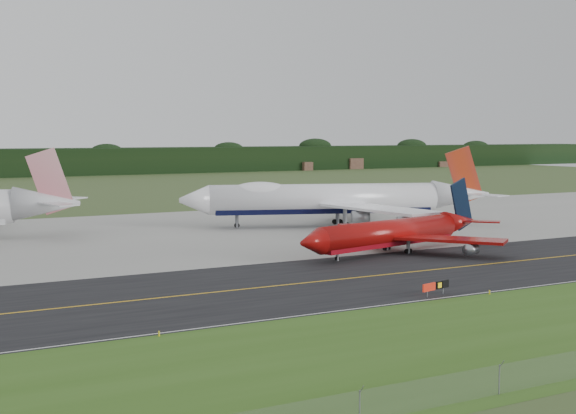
# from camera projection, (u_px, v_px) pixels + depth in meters

# --- Properties ---
(ground) EXTENTS (600.00, 600.00, 0.00)m
(ground) POSITION_uv_depth(u_px,v_px,m) (347.00, 272.00, 108.04)
(ground) COLOR #405427
(ground) RESTS_ON ground
(grass_verge) EXTENTS (400.00, 30.00, 0.01)m
(grass_verge) POSITION_uv_depth(u_px,v_px,m) (543.00, 327.00, 77.46)
(grass_verge) COLOR #34581A
(grass_verge) RESTS_ON ground
(taxiway) EXTENTS (400.00, 32.00, 0.02)m
(taxiway) POSITION_uv_depth(u_px,v_px,m) (363.00, 277.00, 104.54)
(taxiway) COLOR black
(taxiway) RESTS_ON ground
(apron) EXTENTS (400.00, 78.00, 0.01)m
(apron) POSITION_uv_depth(u_px,v_px,m) (201.00, 232.00, 152.60)
(apron) COLOR gray
(apron) RESTS_ON ground
(taxiway_centreline) EXTENTS (400.00, 0.40, 0.00)m
(taxiway_centreline) POSITION_uv_depth(u_px,v_px,m) (363.00, 277.00, 104.54)
(taxiway_centreline) COLOR gold
(taxiway_centreline) RESTS_ON taxiway
(taxiway_edge_line) EXTENTS (400.00, 0.25, 0.00)m
(taxiway_edge_line) POSITION_uv_depth(u_px,v_px,m) (440.00, 298.00, 91.00)
(taxiway_edge_line) COLOR silver
(taxiway_edge_line) RESTS_ON taxiway
(horizon_treeline) EXTENTS (700.00, 25.00, 12.00)m
(horizon_treeline) POSITION_uv_depth(u_px,v_px,m) (3.00, 164.00, 346.74)
(horizon_treeline) COLOR black
(horizon_treeline) RESTS_ON ground
(jet_ba_747) EXTENTS (62.42, 50.33, 16.15)m
(jet_ba_747) POSITION_uv_depth(u_px,v_px,m) (335.00, 199.00, 161.49)
(jet_ba_747) COLOR white
(jet_ba_747) RESTS_ON ground
(jet_red_737) EXTENTS (40.88, 32.73, 11.14)m
(jet_red_737) POSITION_uv_depth(u_px,v_px,m) (397.00, 233.00, 126.51)
(jet_red_737) COLOR #950C0A
(jet_red_737) RESTS_ON ground
(taxiway_sign) EXTENTS (4.66, 1.33, 1.59)m
(taxiway_sign) POSITION_uv_depth(u_px,v_px,m) (436.00, 286.00, 92.52)
(taxiway_sign) COLOR slate
(taxiway_sign) RESTS_ON ground
(edge_marker_left) EXTENTS (0.16, 0.16, 0.50)m
(edge_marker_left) POSITION_uv_depth(u_px,v_px,m) (159.00, 334.00, 73.95)
(edge_marker_left) COLOR yellow
(edge_marker_left) RESTS_ON ground
(edge_marker_center) EXTENTS (0.16, 0.16, 0.50)m
(edge_marker_center) POSITION_uv_depth(u_px,v_px,m) (490.00, 292.00, 93.22)
(edge_marker_center) COLOR yellow
(edge_marker_center) RESTS_ON ground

